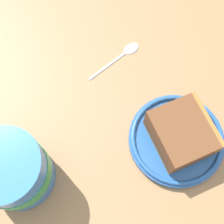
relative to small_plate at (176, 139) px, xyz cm
name	(u,v)px	position (x,y,z in cm)	size (l,w,h in cm)	color
ground_plane	(108,107)	(11.89, 3.25, -1.95)	(124.62, 124.62, 2.11)	#936D47
small_plate	(176,139)	(0.00, 0.00, 0.00)	(14.92, 14.92, 1.82)	#26599E
cake_slice	(182,133)	(-0.10, -0.25, 2.77)	(11.26, 10.70, 5.02)	#9E662D
tea_mug	(12,171)	(12.67, 20.77, 4.36)	(12.77, 10.12, 10.38)	#3372BF
teaspoon	(125,53)	(16.82, -5.66, -0.54)	(2.25, 11.15, 0.80)	silver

